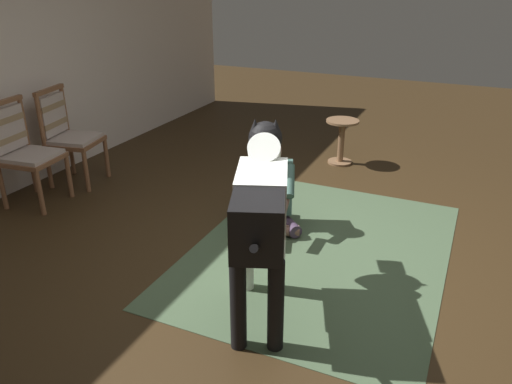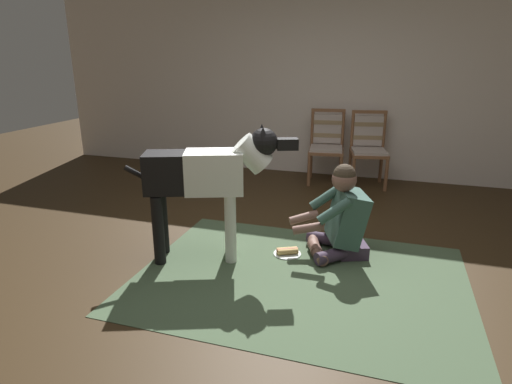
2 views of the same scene
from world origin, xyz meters
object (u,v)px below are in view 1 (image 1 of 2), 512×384
(dining_chair_left_of_pair, at_px, (23,148))
(hot_dog_on_plate, at_px, (266,249))
(dining_chair_right_of_pair, at_px, (66,132))
(round_side_table, at_px, (341,138))
(person_sitting_on_floor, at_px, (269,190))
(large_dog, at_px, (261,205))

(dining_chair_left_of_pair, bearing_deg, hot_dog_on_plate, -88.94)
(dining_chair_right_of_pair, distance_m, round_side_table, 2.95)
(dining_chair_left_of_pair, xyz_separation_m, round_side_table, (2.25, -2.41, -0.24))
(dining_chair_left_of_pair, xyz_separation_m, dining_chair_right_of_pair, (0.55, -0.00, 0.00))
(dining_chair_right_of_pair, xyz_separation_m, round_side_table, (1.69, -2.41, -0.24))
(person_sitting_on_floor, xyz_separation_m, large_dog, (-1.07, -0.40, 0.40))
(person_sitting_on_floor, bearing_deg, dining_chair_right_of_pair, 88.03)
(large_dog, bearing_deg, hot_dog_on_plate, 20.54)
(dining_chair_left_of_pair, relative_size, round_side_table, 1.92)
(person_sitting_on_floor, distance_m, large_dog, 1.21)
(round_side_table, bearing_deg, hot_dog_on_plate, -179.62)
(hot_dog_on_plate, bearing_deg, person_sitting_on_floor, 20.54)
(dining_chair_left_of_pair, xyz_separation_m, hot_dog_on_plate, (0.04, -2.43, -0.52))
(dining_chair_left_of_pair, height_order, hot_dog_on_plate, dining_chair_left_of_pair)
(dining_chair_right_of_pair, xyz_separation_m, person_sitting_on_floor, (-0.08, -2.26, -0.21))
(person_sitting_on_floor, xyz_separation_m, hot_dog_on_plate, (-0.43, -0.16, -0.31))
(dining_chair_left_of_pair, height_order, dining_chair_right_of_pair, same)
(large_dog, bearing_deg, person_sitting_on_floor, 20.54)
(dining_chair_left_of_pair, distance_m, hot_dog_on_plate, 2.48)
(large_dog, bearing_deg, round_side_table, 5.08)
(person_sitting_on_floor, bearing_deg, round_side_table, -4.75)
(person_sitting_on_floor, relative_size, hot_dog_on_plate, 3.37)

